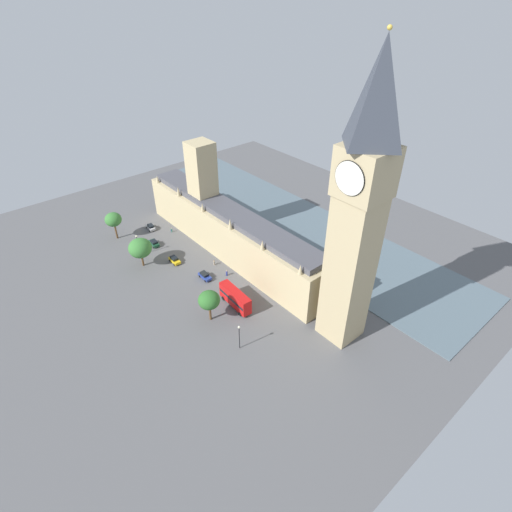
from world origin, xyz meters
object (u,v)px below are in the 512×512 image
at_px(pedestrian_far_end, 227,273).
at_px(plane_tree_midblock, 209,300).
at_px(car_yellow_cab_under_trees, 174,260).
at_px(double_decker_bus_leading, 235,298).
at_px(street_lamp_slot_11, 239,333).
at_px(car_silver_by_river_gate, 151,227).
at_px(pedestrian_kerbside, 172,230).
at_px(car_dark_green_trailing, 154,243).
at_px(plane_tree_slot_10, 140,248).
at_px(parliament_building, 227,227).
at_px(pedestrian_opposite_hall, 214,263).
at_px(plane_tree_near_tower, 113,220).
at_px(street_lamp_slot_12, 137,242).
at_px(clock_tower, 359,209).
at_px(car_blue_corner, 205,276).

distance_m(pedestrian_far_end, plane_tree_midblock, 18.26).
distance_m(car_yellow_cab_under_trees, double_decker_bus_leading, 26.24).
bearing_deg(street_lamp_slot_11, car_silver_by_river_gate, -99.51).
height_order(double_decker_bus_leading, pedestrian_kerbside, double_decker_bus_leading).
distance_m(car_dark_green_trailing, street_lamp_slot_11, 50.07).
xyz_separation_m(car_yellow_cab_under_trees, plane_tree_slot_10, (7.58, -4.58, 5.05)).
height_order(double_decker_bus_leading, plane_tree_slot_10, plane_tree_slot_10).
relative_size(parliament_building, street_lamp_slot_11, 10.70).
bearing_deg(pedestrian_kerbside, pedestrian_opposite_hall, -172.56).
xyz_separation_m(plane_tree_near_tower, street_lamp_slot_12, (-1.00, 13.24, -1.96)).
relative_size(clock_tower, street_lamp_slot_12, 9.15).
bearing_deg(clock_tower, pedestrian_opposite_hall, -80.53).
height_order(clock_tower, plane_tree_midblock, clock_tower).
bearing_deg(pedestrian_far_end, pedestrian_opposite_hall, 109.47).
bearing_deg(plane_tree_midblock, car_silver_by_river_gate, -101.36).
distance_m(parliament_building, street_lamp_slot_12, 26.51).
bearing_deg(double_decker_bus_leading, plane_tree_slot_10, 110.14).
height_order(car_silver_by_river_gate, car_dark_green_trailing, same).
xyz_separation_m(pedestrian_kerbside, street_lamp_slot_12, (13.94, 5.17, 4.04)).
bearing_deg(street_lamp_slot_12, plane_tree_near_tower, -85.69).
relative_size(car_dark_green_trailing, plane_tree_slot_10, 0.50).
height_order(parliament_building, car_silver_by_river_gate, parliament_building).
height_order(plane_tree_midblock, street_lamp_slot_11, plane_tree_midblock).
bearing_deg(clock_tower, plane_tree_slot_10, -67.39).
bearing_deg(clock_tower, pedestrian_kerbside, -84.09).
xyz_separation_m(pedestrian_far_end, plane_tree_midblock, (13.40, 11.21, 5.29)).
height_order(clock_tower, car_yellow_cab_under_trees, clock_tower).
relative_size(car_dark_green_trailing, car_yellow_cab_under_trees, 1.02).
bearing_deg(plane_tree_midblock, car_blue_corner, -119.83).
height_order(pedestrian_far_end, street_lamp_slot_12, street_lamp_slot_12).
bearing_deg(clock_tower, car_silver_by_river_gate, -81.13).
height_order(car_dark_green_trailing, car_yellow_cab_under_trees, same).
bearing_deg(street_lamp_slot_11, clock_tower, 151.75).
height_order(double_decker_bus_leading, pedestrian_opposite_hall, double_decker_bus_leading).
bearing_deg(street_lamp_slot_11, plane_tree_slot_10, -87.97).
relative_size(pedestrian_kerbside, plane_tree_near_tower, 0.17).
distance_m(clock_tower, street_lamp_slot_12, 68.21).
bearing_deg(car_blue_corner, double_decker_bus_leading, 88.61).
xyz_separation_m(clock_tower, car_dark_green_trailing, (14.78, -60.72, -31.45)).
relative_size(car_yellow_cab_under_trees, pedestrian_kerbside, 2.82).
bearing_deg(car_yellow_cab_under_trees, plane_tree_near_tower, -71.54).
xyz_separation_m(parliament_building, plane_tree_midblock, (21.49, 21.11, -1.94)).
height_order(plane_tree_slot_10, street_lamp_slot_12, plane_tree_slot_10).
relative_size(car_silver_by_river_gate, plane_tree_near_tower, 0.48).
distance_m(pedestrian_far_end, street_lamp_slot_12, 28.56).
relative_size(clock_tower, pedestrian_far_end, 36.62).
relative_size(pedestrian_kerbside, plane_tree_midblock, 0.18).
distance_m(pedestrian_far_end, plane_tree_near_tower, 41.17).
height_order(parliament_building, plane_tree_slot_10, parliament_building).
distance_m(clock_tower, car_blue_corner, 50.06).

